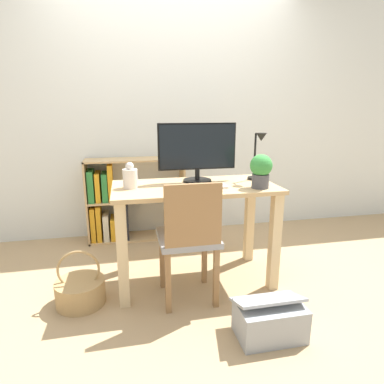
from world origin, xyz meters
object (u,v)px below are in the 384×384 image
bookshelf (118,205)px  storage_box (270,319)px  chair (189,236)px  vase (130,177)px  basket (80,291)px  desk_lamp (258,152)px  monitor (197,149)px  keyboard (199,187)px  potted_plant (261,170)px

bookshelf → storage_box: bearing=-62.8°
chair → vase: bearing=144.3°
basket → desk_lamp: bearing=8.8°
vase → desk_lamp: size_ratio=0.49×
monitor → basket: 1.31m
monitor → keyboard: 0.32m
vase → bookshelf: (-0.12, 0.95, -0.47)m
potted_plant → basket: 1.51m
storage_box → bookshelf: bearing=117.2°
monitor → potted_plant: (0.39, -0.30, -0.12)m
vase → storage_box: (0.75, -0.75, -0.73)m
keyboard → potted_plant: potted_plant is taller
keyboard → potted_plant: size_ratio=1.66×
potted_plant → vase: bearing=168.2°
storage_box → vase: bearing=135.3°
potted_plant → storage_box: 0.97m
potted_plant → keyboard: bearing=168.5°
bookshelf → storage_box: 1.93m
keyboard → bookshelf: 1.28m
keyboard → monitor: bearing=80.4°
keyboard → bookshelf: size_ratio=0.41×
vase → potted_plant: 0.92m
potted_plant → storage_box: potted_plant is taller
vase → potted_plant: potted_plant is taller
desk_lamp → chair: 0.86m
monitor → desk_lamp: bearing=-9.7°
monitor → potted_plant: bearing=-37.9°
monitor → basket: size_ratio=1.52×
bookshelf → basket: 1.18m
chair → basket: size_ratio=2.21×
desk_lamp → potted_plant: (-0.07, -0.22, -0.10)m
monitor → chair: size_ratio=0.69×
potted_plant → bookshelf: (-1.02, 1.14, -0.53)m
monitor → potted_plant: monitor is taller
keyboard → storage_box: bearing=-66.5°
monitor → keyboard: monitor is taller
desk_lamp → potted_plant: desk_lamp is taller
storage_box → potted_plant: bearing=75.4°
keyboard → bookshelf: (-0.59, 1.05, -0.40)m
desk_lamp → storage_box: 1.20m
desk_lamp → basket: desk_lamp is taller
basket → potted_plant: bearing=-0.8°
potted_plant → chair: (-0.54, -0.11, -0.41)m
potted_plant → basket: potted_plant is taller
monitor → desk_lamp: monitor is taller
monitor → chair: monitor is taller
potted_plant → desk_lamp: bearing=73.0°
monitor → desk_lamp: 0.46m
keyboard → storage_box: (0.28, -0.65, -0.66)m
vase → basket: vase is taller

